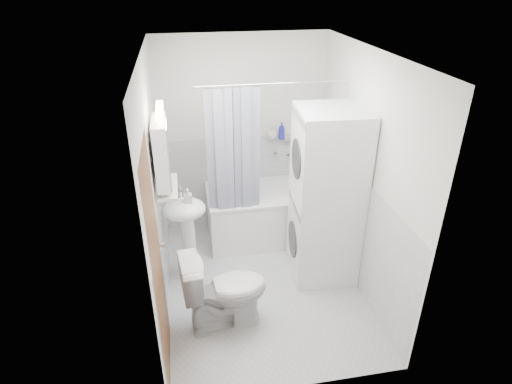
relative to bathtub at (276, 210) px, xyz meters
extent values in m
plane|color=#B8B8BD|center=(-0.35, -0.92, -0.35)|extent=(2.60, 2.60, 0.00)
plane|color=white|center=(-0.35, 0.38, 0.85)|extent=(2.00, 0.00, 2.00)
plane|color=white|center=(-0.35, -2.22, 0.85)|extent=(2.00, 0.00, 2.00)
plane|color=white|center=(-1.35, -0.92, 0.85)|extent=(0.00, 2.60, 2.60)
plane|color=white|center=(0.65, -0.92, 0.85)|extent=(0.00, 2.60, 2.60)
plane|color=white|center=(-0.35, -0.92, 2.05)|extent=(2.60, 2.60, 0.00)
plane|color=white|center=(-0.35, 0.37, 0.25)|extent=(1.98, 0.00, 1.98)
plane|color=white|center=(-1.34, -0.92, 0.25)|extent=(0.00, 2.58, 2.58)
plane|color=white|center=(0.64, -0.92, 0.25)|extent=(0.00, 2.58, 2.58)
plane|color=brown|center=(-1.33, -1.80, 0.65)|extent=(0.00, 2.00, 2.00)
cylinder|color=silver|center=(-1.30, -1.47, 0.65)|extent=(0.04, 0.04, 0.04)
cube|color=white|center=(0.00, 0.00, -0.05)|extent=(1.67, 0.78, 0.61)
cube|color=white|center=(0.00, 0.00, 0.27)|extent=(1.69, 0.80, 0.03)
cube|color=silver|center=(0.00, 0.00, 0.16)|extent=(1.49, 0.60, 0.20)
cylinder|color=silver|center=(0.20, 0.33, 0.61)|extent=(0.04, 0.12, 0.04)
cylinder|color=silver|center=(0.00, -0.34, 1.65)|extent=(1.87, 0.02, 0.02)
cube|color=#131A42|center=(-0.78, -0.34, 0.90)|extent=(0.10, 0.02, 1.45)
cube|color=#131A42|center=(-0.69, -0.34, 0.90)|extent=(0.10, 0.02, 1.45)
cube|color=#131A42|center=(-0.60, -0.34, 0.90)|extent=(0.10, 0.02, 1.45)
cube|color=#131A42|center=(-0.51, -0.34, 0.90)|extent=(0.10, 0.02, 1.45)
cube|color=#131A42|center=(-0.42, -0.34, 0.90)|extent=(0.10, 0.02, 1.45)
cube|color=#131A42|center=(-0.33, -0.34, 0.90)|extent=(0.10, 0.02, 1.45)
ellipsoid|color=white|center=(-1.11, -0.65, 0.50)|extent=(0.44, 0.37, 0.20)
cylinder|color=white|center=(-1.09, -0.65, 0.02)|extent=(0.14, 0.14, 0.75)
cylinder|color=silver|center=(-1.13, -0.51, 0.62)|extent=(0.03, 0.03, 0.14)
cylinder|color=silver|center=(-1.13, -0.55, 0.68)|extent=(0.02, 0.10, 0.02)
cube|color=white|center=(-1.26, -0.82, 1.20)|extent=(0.12, 0.50, 0.60)
cube|color=white|center=(-1.20, -0.82, 1.20)|extent=(0.01, 0.47, 0.57)
cube|color=#FFEABF|center=(-1.24, -0.82, 1.58)|extent=(0.06, 0.45, 0.06)
cube|color=silver|center=(-1.24, -0.82, 0.85)|extent=(0.18, 0.54, 0.02)
cube|color=silver|center=(0.25, 0.32, 0.80)|extent=(0.22, 0.06, 0.02)
cube|color=maroon|center=(-1.29, -0.34, 0.95)|extent=(0.05, 0.30, 0.71)
cube|color=maroon|center=(-1.26, -0.34, 1.28)|extent=(0.03, 0.26, 0.08)
cylinder|color=silver|center=(-1.30, -0.34, 1.32)|extent=(0.02, 0.04, 0.02)
cube|color=white|center=(0.33, -0.81, 0.11)|extent=(0.70, 0.70, 0.93)
cylinder|color=#2D2D33|center=(-0.01, -0.81, 0.10)|extent=(0.05, 0.39, 0.39)
cube|color=gray|center=(0.00, -0.81, 0.52)|extent=(0.05, 0.59, 0.08)
cube|color=white|center=(0.33, -0.81, 1.04)|extent=(0.70, 0.70, 0.93)
cylinder|color=#2D2D33|center=(-0.01, -0.81, 1.03)|extent=(0.05, 0.39, 0.39)
cube|color=gray|center=(0.00, -0.81, 1.45)|extent=(0.05, 0.59, 0.08)
imported|color=white|center=(-0.80, -1.40, 0.03)|extent=(0.83, 0.52, 0.77)
imported|color=gray|center=(-1.06, -0.67, 0.60)|extent=(0.08, 0.17, 0.08)
imported|color=gray|center=(-1.24, -0.97, 0.89)|extent=(0.07, 0.18, 0.07)
imported|color=gray|center=(-1.24, -0.70, 0.91)|extent=(0.10, 0.09, 0.10)
imported|color=gray|center=(0.00, 0.32, 0.87)|extent=(0.13, 0.17, 0.13)
imported|color=#29279D|center=(0.12, 0.32, 0.85)|extent=(0.08, 0.21, 0.08)
camera|label=1|loc=(-1.07, -4.46, 2.66)|focal=30.00mm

